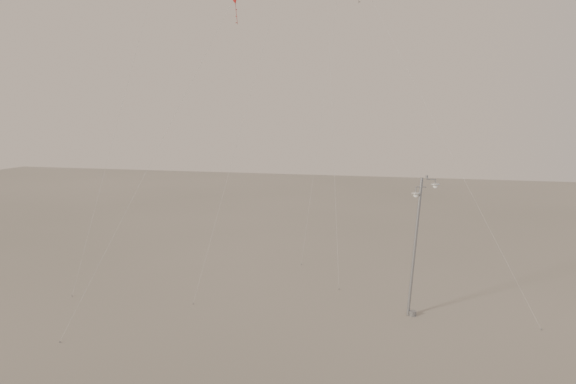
# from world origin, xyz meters

# --- Properties ---
(ground) EXTENTS (160.00, 160.00, 0.00)m
(ground) POSITION_xyz_m (0.00, 0.00, 0.00)
(ground) COLOR #9E9283
(ground) RESTS_ON ground
(street_lamp) EXTENTS (1.67, 0.70, 8.54)m
(street_lamp) POSITION_xyz_m (9.08, 5.86, 4.56)
(street_lamp) COLOR #979AA0
(street_lamp) RESTS_ON ground
(kite_1) EXTENTS (5.64, 5.48, 23.75)m
(kite_1) POSITION_xyz_m (-0.41, 8.53, 18.67)
(kite_1) COLOR #292522
(kite_1) RESTS_ON ground
(kite_3) EXTENTS (6.76, 10.45, 19.70)m
(kite_3) POSITION_xyz_m (-4.09, 4.89, 14.84)
(kite_3) COLOR maroon
(kite_3) RESTS_ON ground
(kite_4) EXTENTS (12.11, 11.33, 22.23)m
(kite_4) POSITION_xyz_m (7.34, 13.38, 16.01)
(kite_4) COLOR #292522
(kite_4) RESTS_ON ground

